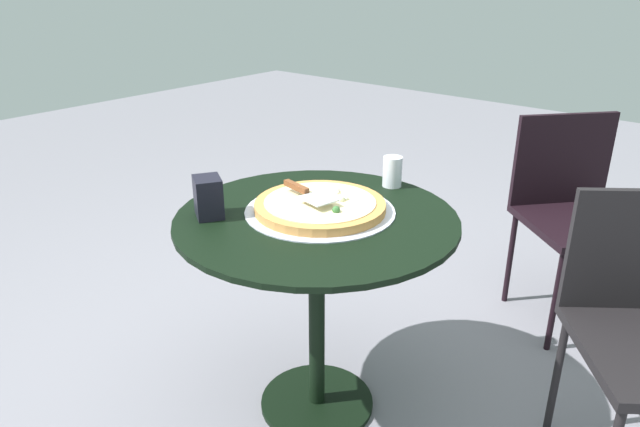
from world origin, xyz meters
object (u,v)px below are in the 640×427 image
object	(u,v)px
pizza_on_tray	(320,206)
drinking_cup	(392,172)
pizza_server	(306,192)
patio_chair_far	(574,204)
napkin_dispenser	(208,197)
patio_table	(317,260)

from	to	relation	value
pizza_on_tray	drinking_cup	xyz separation A→B (m)	(0.33, -0.04, 0.04)
drinking_cup	pizza_on_tray	bearing A→B (deg)	172.51
pizza_server	patio_chair_far	bearing A→B (deg)	-22.83
drinking_cup	pizza_server	bearing A→B (deg)	166.18
pizza_server	napkin_dispenser	xyz separation A→B (m)	(-0.22, 0.19, 0.00)
pizza_server	napkin_dispenser	bearing A→B (deg)	139.99
patio_table	pizza_server	world-z (taller)	pizza_server
pizza_on_tray	napkin_dispenser	size ratio (longest dim) A/B	3.79
drinking_cup	napkin_dispenser	world-z (taller)	napkin_dispenser
pizza_server	patio_chair_far	distance (m)	1.24
patio_table	patio_chair_far	distance (m)	1.21
pizza_on_tray	drinking_cup	size ratio (longest dim) A/B	4.47
pizza_server	napkin_dispenser	size ratio (longest dim) A/B	1.78
patio_chair_far	napkin_dispenser	bearing A→B (deg)	153.87
pizza_on_tray	patio_table	bearing A→B (deg)	-156.93
napkin_dispenser	drinking_cup	bearing A→B (deg)	95.49
pizza_on_tray	napkin_dispenser	xyz separation A→B (m)	(-0.24, 0.23, 0.04)
patio_table	pizza_on_tray	bearing A→B (deg)	23.07
pizza_on_tray	napkin_dispenser	distance (m)	0.33
patio_chair_far	patio_table	bearing A→B (deg)	159.95
drinking_cup	patio_chair_far	distance (m)	0.90
patio_table	drinking_cup	world-z (taller)	drinking_cup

